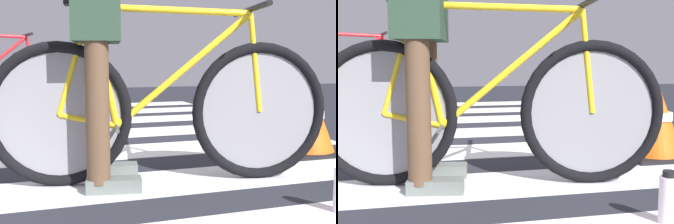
# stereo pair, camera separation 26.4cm
# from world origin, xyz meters

# --- Properties ---
(bicycle_1_of_2) EXTENTS (1.72, 0.54, 0.93)m
(bicycle_1_of_2) POSITION_xyz_m (1.00, -0.59, 0.41)
(bicycle_1_of_2) COLOR black
(bicycle_1_of_2) RESTS_ON ground
(cyclist_1_of_2) EXTENTS (0.37, 0.44, 0.99)m
(cyclist_1_of_2) POSITION_xyz_m (0.69, -0.54, 0.66)
(cyclist_1_of_2) COLOR brown
(cyclist_1_of_2) RESTS_ON ground
(bicycle_2_of_2) EXTENTS (1.71, 0.56, 0.93)m
(bicycle_2_of_2) POSITION_xyz_m (-0.11, 1.87, 0.41)
(bicycle_2_of_2) COLOR black
(bicycle_2_of_2) RESTS_ON ground
(water_bottle) EXTENTS (0.07, 0.07, 0.21)m
(water_bottle) POSITION_xyz_m (1.57, -1.24, 0.12)
(water_bottle) COLOR white
(water_bottle) RESTS_ON ground
(traffic_cone) EXTENTS (0.42, 0.42, 0.48)m
(traffic_cone) POSITION_xyz_m (2.14, -0.23, 0.25)
(traffic_cone) COLOR black
(traffic_cone) RESTS_ON ground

